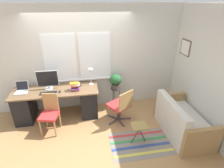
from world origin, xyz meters
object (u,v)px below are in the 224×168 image
(keyboard, at_px, (48,93))
(potted_plant, at_px, (116,81))
(couch_loveseat, at_px, (181,122))
(desk_chair_wooden, at_px, (50,113))
(plant_stand, at_px, (116,90))
(book_stack, at_px, (75,86))
(office_chair_swivel, at_px, (121,105))
(folding_stool, at_px, (139,127))
(laptop, at_px, (22,90))
(monitor, at_px, (48,80))
(desk_lamp, at_px, (90,71))
(mouse, at_px, (60,92))

(keyboard, xyz_separation_m, potted_plant, (1.68, 0.35, 0.03))
(keyboard, distance_m, couch_loveseat, 3.12)
(desk_chair_wooden, relative_size, plant_stand, 1.52)
(book_stack, relative_size, plant_stand, 0.41)
(office_chair_swivel, bearing_deg, folding_stool, 73.86)
(keyboard, relative_size, office_chair_swivel, 0.43)
(office_chair_swivel, height_order, plant_stand, office_chair_swivel)
(book_stack, height_order, potted_plant, potted_plant)
(laptop, distance_m, couch_loveseat, 3.78)
(laptop, relative_size, monitor, 0.60)
(laptop, bearing_deg, monitor, 6.11)
(laptop, xyz_separation_m, potted_plant, (2.31, 0.16, -0.01))
(desk_lamp, relative_size, folding_stool, 1.00)
(laptop, xyz_separation_m, book_stack, (1.25, -0.13, 0.05))
(laptop, relative_size, desk_lamp, 0.66)
(monitor, bearing_deg, office_chair_swivel, -19.03)
(book_stack, distance_m, potted_plant, 1.10)
(laptop, distance_m, potted_plant, 2.32)
(keyboard, relative_size, mouse, 5.07)
(laptop, bearing_deg, folding_stool, -26.91)
(desk_chair_wooden, xyz_separation_m, office_chair_swivel, (1.64, 0.03, -0.01))
(book_stack, xyz_separation_m, desk_chair_wooden, (-0.58, -0.42, -0.39))
(office_chair_swivel, xyz_separation_m, potted_plant, (0.00, 0.68, 0.34))
(laptop, height_order, book_stack, laptop)
(keyboard, bearing_deg, book_stack, 5.38)
(book_stack, distance_m, desk_chair_wooden, 0.82)
(desk_chair_wooden, distance_m, folding_stool, 2.01)
(mouse, relative_size, potted_plant, 0.19)
(laptop, bearing_deg, book_stack, -5.80)
(monitor, relative_size, keyboard, 1.31)
(laptop, xyz_separation_m, keyboard, (0.63, -0.19, -0.04))
(keyboard, xyz_separation_m, mouse, (0.26, 0.01, 0.01))
(couch_loveseat, bearing_deg, laptop, 72.29)
(monitor, height_order, couch_loveseat, monitor)
(desk_lamp, bearing_deg, couch_loveseat, -33.68)
(keyboard, relative_size, couch_loveseat, 0.27)
(mouse, distance_m, folding_stool, 2.02)
(monitor, xyz_separation_m, office_chair_swivel, (1.70, -0.58, -0.54))
(book_stack, distance_m, folding_stool, 1.79)
(plant_stand, bearing_deg, desk_lamp, -177.37)
(keyboard, xyz_separation_m, desk_lamp, (1.02, 0.32, 0.35))
(laptop, bearing_deg, potted_plant, 4.00)
(folding_stool, bearing_deg, office_chair_swivel, 106.34)
(desk_lamp, xyz_separation_m, folding_stool, (0.88, -1.42, -0.74))
(monitor, bearing_deg, plant_stand, 3.23)
(book_stack, relative_size, desk_chair_wooden, 0.27)
(keyboard, height_order, desk_chair_wooden, desk_chair_wooden)
(monitor, bearing_deg, book_stack, -16.82)
(couch_loveseat, bearing_deg, office_chair_swivel, 63.68)
(book_stack, bearing_deg, potted_plant, 15.28)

